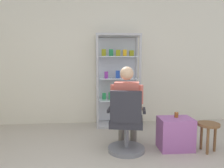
# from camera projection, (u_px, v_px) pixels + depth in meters

# --- Properties ---
(back_wall) EXTENTS (6.00, 0.10, 2.70)m
(back_wall) POSITION_uv_depth(u_px,v_px,m) (98.00, 61.00, 4.76)
(back_wall) COLOR silver
(back_wall) RESTS_ON ground
(display_cabinet_main) EXTENTS (0.90, 0.45, 1.90)m
(display_cabinet_main) POSITION_uv_depth(u_px,v_px,m) (117.00, 80.00, 4.60)
(display_cabinet_main) COLOR #B7B7BC
(display_cabinet_main) RESTS_ON ground
(office_chair) EXTENTS (0.61, 0.57, 0.96)m
(office_chair) POSITION_uv_depth(u_px,v_px,m) (126.00, 127.00, 3.25)
(office_chair) COLOR slate
(office_chair) RESTS_ON ground
(seated_shopkeeper) EXTENTS (0.54, 0.61, 1.29)m
(seated_shopkeeper) POSITION_uv_depth(u_px,v_px,m) (127.00, 104.00, 3.37)
(seated_shopkeeper) COLOR slate
(seated_shopkeeper) RESTS_ON ground
(storage_crate) EXTENTS (0.51, 0.37, 0.50)m
(storage_crate) POSITION_uv_depth(u_px,v_px,m) (175.00, 134.00, 3.39)
(storage_crate) COLOR #9E599E
(storage_crate) RESTS_ON ground
(tea_glass) EXTENTS (0.06, 0.06, 0.08)m
(tea_glass) POSITION_uv_depth(u_px,v_px,m) (176.00, 115.00, 3.41)
(tea_glass) COLOR brown
(tea_glass) RESTS_ON storage_crate
(wooden_stool) EXTENTS (0.32, 0.32, 0.44)m
(wooden_stool) POSITION_uv_depth(u_px,v_px,m) (208.00, 129.00, 3.29)
(wooden_stool) COLOR brown
(wooden_stool) RESTS_ON ground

